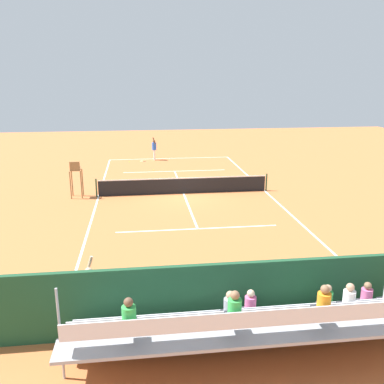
% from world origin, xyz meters
% --- Properties ---
extents(ground_plane, '(60.00, 60.00, 0.00)m').
position_xyz_m(ground_plane, '(0.00, 0.00, 0.00)').
color(ground_plane, '#C66B38').
extents(court_line_markings, '(10.10, 22.20, 0.01)m').
position_xyz_m(court_line_markings, '(0.00, -0.04, 0.00)').
color(court_line_markings, white).
rests_on(court_line_markings, ground).
extents(tennis_net, '(10.30, 0.10, 1.07)m').
position_xyz_m(tennis_net, '(0.00, 0.00, 0.50)').
color(tennis_net, black).
rests_on(tennis_net, ground).
extents(backdrop_wall, '(18.00, 0.16, 2.00)m').
position_xyz_m(backdrop_wall, '(0.00, 14.00, 1.00)').
color(backdrop_wall, '#1E4C2D').
rests_on(backdrop_wall, ground).
extents(bleacher_stand, '(9.06, 2.40, 2.48)m').
position_xyz_m(bleacher_stand, '(-0.15, 15.35, 0.96)').
color(bleacher_stand, '#9EA0A5').
rests_on(bleacher_stand, ground).
extents(umpire_chair, '(0.67, 0.67, 2.14)m').
position_xyz_m(umpire_chair, '(6.20, 0.04, 1.31)').
color(umpire_chair, olive).
rests_on(umpire_chair, ground).
extents(courtside_bench, '(1.80, 0.40, 0.93)m').
position_xyz_m(courtside_bench, '(-2.46, 13.27, 0.56)').
color(courtside_bench, '#33383D').
rests_on(courtside_bench, ground).
extents(equipment_bag, '(0.90, 0.36, 0.36)m').
position_xyz_m(equipment_bag, '(-0.47, 13.40, 0.18)').
color(equipment_bag, '#B22D2D').
rests_on(equipment_bag, ground).
extents(tennis_player, '(0.37, 0.53, 1.93)m').
position_xyz_m(tennis_player, '(1.30, -10.49, 1.02)').
color(tennis_player, white).
rests_on(tennis_player, ground).
extents(tennis_racket, '(0.56, 0.46, 0.03)m').
position_xyz_m(tennis_racket, '(2.35, -10.04, 0.01)').
color(tennis_racket, black).
rests_on(tennis_racket, ground).
extents(tennis_ball_near, '(0.07, 0.07, 0.07)m').
position_xyz_m(tennis_ball_near, '(1.53, -6.54, 0.03)').
color(tennis_ball_near, '#CCDB33').
rests_on(tennis_ball_near, ground).
extents(tennis_ball_far, '(0.07, 0.07, 0.07)m').
position_xyz_m(tennis_ball_far, '(3.36, -9.81, 0.03)').
color(tennis_ball_far, '#CCDB33').
rests_on(tennis_ball_far, ground).
extents(line_judge, '(0.37, 0.53, 1.93)m').
position_xyz_m(line_judge, '(4.10, 13.11, 1.02)').
color(line_judge, '#232328').
rests_on(line_judge, ground).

